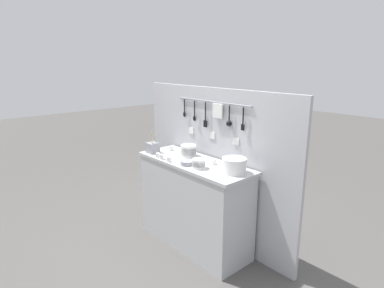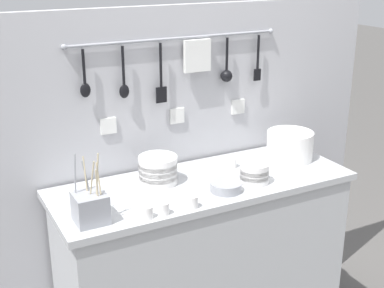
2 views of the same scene
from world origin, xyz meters
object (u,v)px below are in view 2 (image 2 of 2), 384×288
(steel_mixing_bowl, at_px, (226,187))
(cutlery_caddy, at_px, (90,207))
(bowl_stack_wide_centre, at_px, (254,173))
(cup_back_left, at_px, (193,202))
(cup_front_left, at_px, (91,192))
(bowl_stack_nested_right, at_px, (158,170))
(cup_beside_plates, at_px, (147,212))
(cup_edge_far, at_px, (232,162))
(cup_by_caddy, at_px, (164,208))
(plate_stack, at_px, (290,146))

(steel_mixing_bowl, bearing_deg, cutlery_caddy, -179.76)
(bowl_stack_wide_centre, distance_m, cup_back_left, 0.36)
(cutlery_caddy, distance_m, cup_front_left, 0.22)
(steel_mixing_bowl, height_order, cup_back_left, cup_back_left)
(bowl_stack_nested_right, bearing_deg, cup_beside_plates, -121.46)
(steel_mixing_bowl, bearing_deg, cup_front_left, 158.60)
(steel_mixing_bowl, relative_size, cup_edge_far, 2.71)
(bowl_stack_wide_centre, distance_m, cup_front_left, 0.69)
(cup_beside_plates, xyz_separation_m, cup_front_left, (-0.13, 0.27, 0.00))
(steel_mixing_bowl, relative_size, cup_beside_plates, 2.71)
(cup_by_caddy, relative_size, cup_beside_plates, 1.00)
(cup_front_left, height_order, cup_back_left, same)
(cup_by_caddy, bearing_deg, cup_front_left, 125.75)
(cup_back_left, distance_m, cup_edge_far, 0.45)
(cutlery_caddy, height_order, cup_back_left, cutlery_caddy)
(cup_back_left, bearing_deg, cup_front_left, 139.53)
(plate_stack, height_order, cup_edge_far, plate_stack)
(plate_stack, height_order, cup_back_left, plate_stack)
(bowl_stack_nested_right, xyz_separation_m, cup_edge_far, (0.37, 0.01, -0.04))
(bowl_stack_nested_right, xyz_separation_m, cup_beside_plates, (-0.17, -0.28, -0.04))
(bowl_stack_nested_right, xyz_separation_m, bowl_stack_wide_centre, (0.36, -0.19, -0.02))
(bowl_stack_nested_right, distance_m, plate_stack, 0.67)
(bowl_stack_nested_right, distance_m, cutlery_caddy, 0.42)
(cup_front_left, bearing_deg, bowl_stack_nested_right, 0.87)
(cutlery_caddy, bearing_deg, cup_back_left, -10.12)
(steel_mixing_bowl, height_order, cup_front_left, cup_front_left)
(cup_by_caddy, distance_m, cup_back_left, 0.12)
(bowl_stack_nested_right, bearing_deg, plate_stack, -2.76)
(cutlery_caddy, distance_m, cup_beside_plates, 0.21)
(cutlery_caddy, xyz_separation_m, cup_back_left, (0.38, -0.07, -0.03))
(cup_beside_plates, distance_m, cup_edge_far, 0.61)
(steel_mixing_bowl, relative_size, cutlery_caddy, 0.49)
(plate_stack, xyz_separation_m, cup_edge_far, (-0.30, 0.04, -0.04))
(bowl_stack_wide_centre, height_order, cup_edge_far, bowl_stack_wide_centre)
(plate_stack, relative_size, cup_by_caddy, 4.51)
(cup_by_caddy, bearing_deg, cup_back_left, 0.00)
(cutlery_caddy, bearing_deg, bowl_stack_nested_right, 29.77)
(cup_beside_plates, distance_m, cup_back_left, 0.19)
(plate_stack, xyz_separation_m, steel_mixing_bowl, (-0.46, -0.17, -0.05))
(plate_stack, bearing_deg, cup_back_left, -159.43)
(bowl_stack_nested_right, relative_size, cup_edge_far, 3.40)
(plate_stack, bearing_deg, cup_beside_plates, -163.81)
(cup_by_caddy, relative_size, cup_edge_far, 1.00)
(cutlery_caddy, bearing_deg, bowl_stack_wide_centre, 1.56)
(bowl_stack_nested_right, distance_m, steel_mixing_bowl, 0.30)
(cup_beside_plates, bearing_deg, cutlery_caddy, 160.54)
(steel_mixing_bowl, distance_m, cup_beside_plates, 0.39)
(cup_beside_plates, height_order, cup_back_left, same)
(cup_beside_plates, height_order, cup_edge_far, same)
(cup_edge_far, bearing_deg, cup_by_caddy, -149.32)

